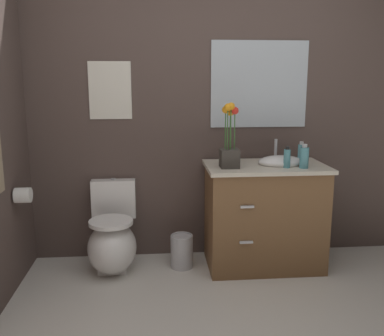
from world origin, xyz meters
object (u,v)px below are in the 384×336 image
Objects in this scene: vanity_cabinet at (264,214)px; wall_poster at (110,90)px; toilet at (113,240)px; soap_bottle at (287,158)px; trash_bin at (182,251)px; toilet_paper_roll at (23,195)px; hand_wash_bottle at (301,154)px; wall_mirror at (259,84)px; lotion_bottle at (304,157)px; flower_vase at (230,146)px.

wall_poster reaches higher than vanity_cabinet.
wall_poster is (-1.21, 0.29, 0.97)m from vanity_cabinet.
soap_bottle reaches higher than toilet.
toilet_paper_roll is (-1.15, -0.19, 0.54)m from trash_bin.
toilet is 1.50m from soap_bottle.
toilet is 0.77m from toilet_paper_roll.
hand_wash_bottle is (0.29, 0.03, 0.49)m from vanity_cabinet.
wall_poster reaches higher than trash_bin.
wall_mirror is 7.27× the size of toilet_paper_roll.
lotion_bottle reaches higher than hand_wash_bottle.
trash_bin is at bearing 170.05° from soap_bottle.
toilet is 1.64m from hand_wash_bottle.
toilet_paper_roll is (-1.81, -0.17, 0.25)m from vanity_cabinet.
hand_wash_bottle is at bearing 0.92° from trash_bin.
soap_bottle is at bearing -72.94° from wall_mirror.
flower_vase is at bearing -165.78° from vanity_cabinet.
lotion_bottle reaches higher than trash_bin.
toilet_paper_roll reaches higher than toilet.
soap_bottle is at bearing -6.04° from flower_vase.
toilet_paper_roll is at bearing -161.87° from toilet.
trash_bin is at bearing -1.17° from toilet.
soap_bottle is (1.34, -0.15, 0.67)m from toilet.
hand_wash_bottle is 0.22× the size of wall_mirror.
lotion_bottle reaches higher than vanity_cabinet.
flower_vase is 0.61m from hand_wash_bottle.
trash_bin is at bearing -26.93° from wall_poster.
lotion_bottle is at bearing -16.90° from wall_poster.
hand_wash_bottle is at bearing 43.53° from soap_bottle.
wall_poster is (-1.46, 0.44, 0.49)m from lotion_bottle.
soap_bottle reaches higher than trash_bin.
toilet is at bearing 173.45° from flower_vase.
vanity_cabinet is (1.21, -0.03, 0.19)m from toilet.
flower_vase is 2.70× the size of lotion_bottle.
wall_poster reaches higher than flower_vase.
soap_bottle is 1.11m from trash_bin.
wall_poster is (-1.50, 0.26, 0.49)m from hand_wash_bottle.
toilet is 2.54× the size of trash_bin.
vanity_cabinet is 3.74× the size of trash_bin.
toilet is 1.73m from wall_mirror.
vanity_cabinet is 2.23× the size of wall_poster.
trash_bin is 1.28m from toilet_paper_roll.
trash_bin is at bearing -157.15° from wall_mirror.
lotion_bottle is at bearing -31.15° from vanity_cabinet.
soap_bottle is at bearing -136.47° from hand_wash_bottle.
soap_bottle is at bearing 1.38° from toilet_paper_roll.
vanity_cabinet reaches higher than soap_bottle.
toilet_paper_roll is (-1.94, -0.05, -0.23)m from soap_bottle.
lotion_bottle is (0.56, -0.07, -0.08)m from flower_vase.
lotion_bottle is at bearing 0.55° from toilet_paper_roll.
wall_mirror is at bearing 107.06° from soap_bottle.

